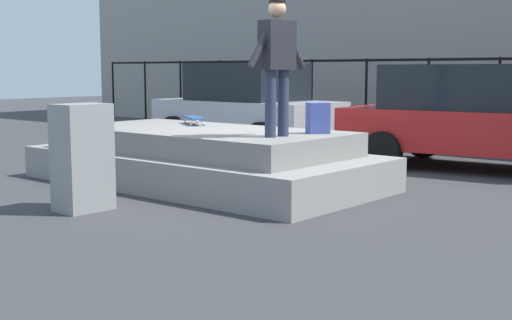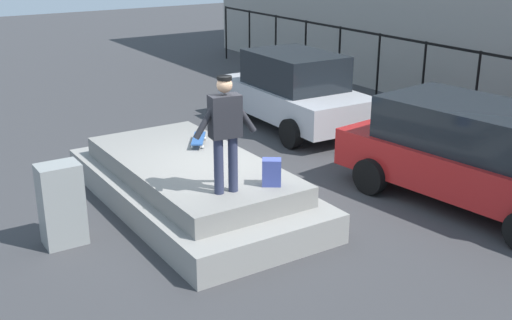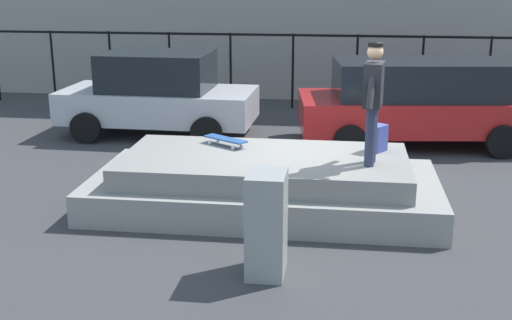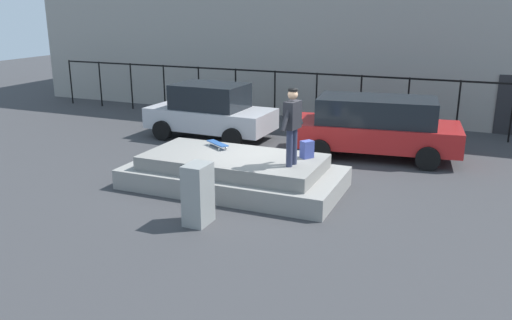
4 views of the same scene
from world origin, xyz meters
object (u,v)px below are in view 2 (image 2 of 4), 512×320
Objects in this scene: skateboarder at (225,126)px; car_silver_sedan_near at (294,90)px; car_red_hatchback_mid at (479,153)px; backpack at (272,172)px; utility_box at (62,205)px; skateboard at (198,139)px.

car_silver_sedan_near is at bearing 134.68° from skateboarder.
car_silver_sedan_near is 5.39m from car_red_hatchback_mid.
skateboarder reaches higher than backpack.
skateboarder is 4.19× the size of backpack.
car_red_hatchback_mid is at bearing -160.18° from backpack.
car_silver_sedan_near is 3.33× the size of utility_box.
backpack is 5.77m from car_silver_sedan_near.
backpack is (0.13, 0.71, -0.79)m from skateboarder.
utility_box is at bearing 8.26° from backpack.
car_silver_sedan_near is (-4.45, 3.66, -0.10)m from backpack.
car_red_hatchback_mid reaches higher than backpack.
skateboard is 1.84× the size of backpack.
backpack is 3.64m from car_red_hatchback_mid.
car_red_hatchback_mid is (1.06, 4.23, -0.87)m from skateboarder.
car_red_hatchback_mid is (3.27, 3.51, 0.02)m from skateboard.
utility_box is (-1.37, -2.76, -0.37)m from backpack.
car_silver_sedan_near is 0.85× the size of car_red_hatchback_mid.
car_silver_sedan_near is at bearing -94.77° from backpack.
car_red_hatchback_mid is 6.69m from utility_box.
skateboard is 4.22m from car_silver_sedan_near.
backpack is 0.10× the size of car_silver_sedan_near.
car_silver_sedan_near is at bearing 120.05° from skateboard.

